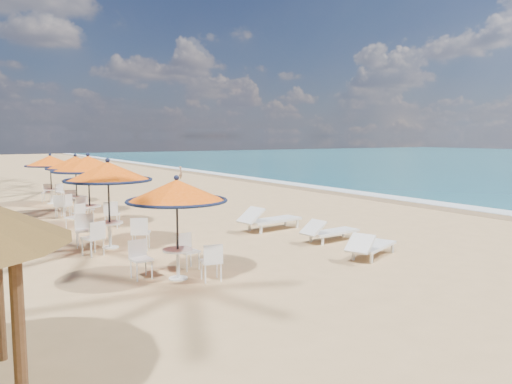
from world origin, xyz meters
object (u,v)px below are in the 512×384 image
lounger_near (370,245)px  lounger_far (268,219)px  station_0 (177,203)px  station_3 (74,170)px  lounger_mid (328,231)px  station_2 (89,173)px  station_1 (108,183)px  station_4 (51,165)px

lounger_near → lounger_far: size_ratio=0.85×
station_0 → lounger_far: station_0 is taller
station_3 → lounger_mid: bearing=-61.8°
station_0 → station_2: bearing=90.3°
station_1 → station_0: bearing=-83.6°
station_0 → lounger_near: (4.66, -0.87, -1.28)m
lounger_mid → station_1: bearing=151.1°
station_3 → station_4: size_ratio=1.04×
lounger_mid → station_3: bearing=113.7°
station_0 → station_1: station_1 is taller
lounger_near → station_3: bearing=90.6°
lounger_near → station_1: bearing=117.2°
station_2 → station_4: station_2 is taller
station_1 → lounger_near: station_1 is taller
station_1 → lounger_mid: station_1 is taller
station_4 → lounger_mid: 13.72m
station_3 → lounger_mid: (4.85, -9.05, -1.37)m
station_4 → lounger_far: 11.41m
lounger_near → lounger_mid: same height
station_3 → lounger_near: station_3 is taller
station_1 → station_3: bearing=84.9°
station_3 → station_4: bearing=92.8°
station_2 → lounger_near: station_2 is taller
lounger_far → station_4: bearing=105.9°
lounger_near → station_0: bearing=148.0°
station_2 → station_4: 6.76m
lounger_near → lounger_far: lounger_far is taller
station_3 → lounger_far: bearing=-57.2°
station_0 → lounger_near: bearing=-10.6°
station_2 → lounger_far: bearing=-38.4°
lounger_mid → lounger_near: bearing=-105.3°
station_2 → lounger_mid: station_2 is taller
station_3 → lounger_near: bearing=-68.0°
station_0 → station_3: size_ratio=0.95×
station_4 → lounger_far: station_4 is taller
station_4 → lounger_far: (4.53, -10.38, -1.32)m
lounger_near → lounger_mid: bearing=57.8°
station_1 → station_4: (0.41, 10.22, -0.06)m
station_4 → station_2: bearing=-90.4°
station_2 → lounger_mid: (5.08, -5.93, -1.46)m
station_3 → lounger_far: size_ratio=1.02×
station_4 → lounger_mid: station_4 is taller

